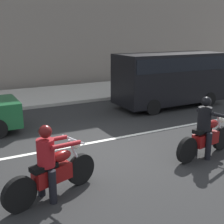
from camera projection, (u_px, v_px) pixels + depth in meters
ground_plane at (100, 154)px, 8.02m from camera, size 80.00×80.00×0.00m
sidewalk_slab at (30, 97)px, 14.82m from camera, size 40.00×4.40×0.14m
lane_marking_stripe at (77, 145)px, 8.64m from camera, size 18.00×0.14×0.01m
motorcycle_with_rider_black_leather at (206, 132)px, 7.76m from camera, size 2.13×0.74×1.62m
motorcycle_with_rider_crimson at (51, 168)px, 5.80m from camera, size 2.05×0.89×1.51m
parked_van_black at (170, 76)px, 12.95m from camera, size 4.87×1.96×2.32m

